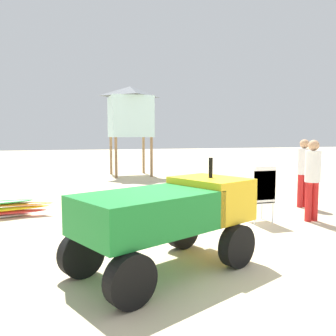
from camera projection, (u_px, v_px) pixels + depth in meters
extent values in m
plane|color=beige|center=(212.00, 249.00, 5.72)|extent=(80.00, 80.00, 0.00)
cube|color=#197A2D|center=(147.00, 212.00, 4.55)|extent=(2.09, 1.74, 0.50)
cube|color=gold|center=(210.00, 198.00, 5.33)|extent=(1.18, 1.33, 0.60)
cylinder|color=black|center=(211.00, 168.00, 5.29)|extent=(0.08, 0.08, 0.30)
cylinder|color=black|center=(183.00, 230.00, 5.76)|extent=(0.62, 0.41, 0.60)
cylinder|color=black|center=(237.00, 246.00, 4.94)|extent=(0.62, 0.41, 0.60)
cylinder|color=black|center=(81.00, 254.00, 4.58)|extent=(0.62, 0.41, 0.60)
cylinder|color=black|center=(131.00, 281.00, 3.76)|extent=(0.62, 0.41, 0.60)
cube|color=white|center=(259.00, 201.00, 7.51)|extent=(0.48, 0.48, 0.04)
cube|color=white|center=(265.00, 194.00, 7.28)|extent=(0.48, 0.04, 0.40)
cube|color=white|center=(259.00, 197.00, 7.50)|extent=(0.48, 0.48, 0.04)
cube|color=white|center=(265.00, 189.00, 7.27)|extent=(0.48, 0.04, 0.40)
cube|color=white|center=(259.00, 193.00, 7.49)|extent=(0.48, 0.48, 0.04)
cube|color=white|center=(265.00, 185.00, 7.26)|extent=(0.48, 0.04, 0.40)
cube|color=white|center=(259.00, 189.00, 7.48)|extent=(0.48, 0.48, 0.04)
cube|color=white|center=(265.00, 180.00, 7.25)|extent=(0.48, 0.04, 0.40)
cube|color=white|center=(259.00, 184.00, 7.47)|extent=(0.48, 0.48, 0.04)
cube|color=white|center=(265.00, 176.00, 7.24)|extent=(0.48, 0.04, 0.40)
cylinder|color=white|center=(262.00, 209.00, 7.79)|extent=(0.04, 0.04, 0.42)
cylinder|color=white|center=(245.00, 211.00, 7.67)|extent=(0.04, 0.04, 0.42)
cylinder|color=white|center=(273.00, 213.00, 7.39)|extent=(0.04, 0.04, 0.42)
cylinder|color=white|center=(255.00, 215.00, 7.27)|extent=(0.04, 0.04, 0.42)
ellipsoid|color=red|center=(0.00, 213.00, 7.85)|extent=(1.96, 0.38, 0.08)
cylinder|color=red|center=(300.00, 191.00, 9.02)|extent=(0.14, 0.14, 0.84)
cylinder|color=red|center=(305.00, 191.00, 9.06)|extent=(0.14, 0.14, 0.84)
cylinder|color=white|center=(304.00, 161.00, 8.97)|extent=(0.32, 0.32, 0.66)
sphere|color=tan|center=(305.00, 144.00, 8.93)|extent=(0.23, 0.23, 0.23)
cylinder|color=red|center=(308.00, 202.00, 7.55)|extent=(0.14, 0.14, 0.84)
cylinder|color=red|center=(315.00, 201.00, 7.59)|extent=(0.14, 0.14, 0.84)
cylinder|color=white|center=(313.00, 166.00, 7.50)|extent=(0.32, 0.32, 0.67)
sphere|color=tan|center=(314.00, 145.00, 7.46)|extent=(0.23, 0.23, 0.23)
cylinder|color=olive|center=(116.00, 158.00, 15.14)|extent=(0.12, 0.12, 1.74)
cylinder|color=olive|center=(152.00, 157.00, 15.59)|extent=(0.12, 0.12, 1.74)
cylinder|color=olive|center=(111.00, 156.00, 16.62)|extent=(0.12, 0.12, 1.74)
cylinder|color=olive|center=(144.00, 155.00, 17.07)|extent=(0.12, 0.12, 1.74)
cube|color=silver|center=(130.00, 117.00, 15.94)|extent=(1.80, 1.80, 1.80)
pyramid|color=#4C5156|center=(130.00, 91.00, 15.84)|extent=(1.98, 1.98, 0.45)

